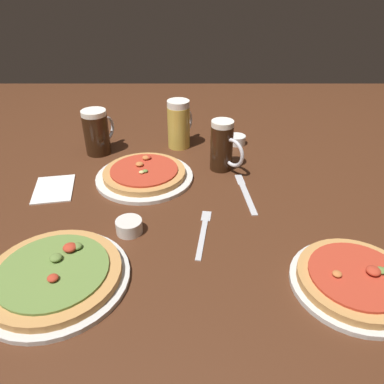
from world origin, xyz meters
TOP-DOWN VIEW (x-y plane):
  - ground_plane at (0.00, 0.00)m, footprint 2.40×2.40m
  - pizza_plate_near at (0.35, -0.35)m, footprint 0.28×0.28m
  - pizza_plate_far at (-0.15, 0.11)m, footprint 0.31×0.31m
  - pizza_plate_side at (-0.30, -0.34)m, footprint 0.33×0.33m
  - beer_mug_dark at (0.10, 0.18)m, footprint 0.11×0.11m
  - beer_mug_amber at (-0.05, 0.36)m, footprint 0.09×0.14m
  - beer_mug_pale at (-0.34, 0.31)m, footprint 0.09×0.14m
  - ramekin_sauce at (-0.16, -0.16)m, footprint 0.07×0.07m
  - ramekin_butter at (0.17, 0.38)m, footprint 0.07×0.07m
  - napkin_folded at (-0.43, 0.05)m, footprint 0.14×0.18m
  - fork_left at (0.03, -0.17)m, footprint 0.05×0.20m
  - knife_right at (0.16, 0.02)m, footprint 0.04×0.23m

SIDE VIEW (x-z plane):
  - ground_plane at x=0.00m, z-range -0.03..0.00m
  - fork_left at x=0.03m, z-range 0.00..0.01m
  - knife_right at x=0.16m, z-range 0.00..0.01m
  - napkin_folded at x=-0.43m, z-range 0.00..0.01m
  - pizza_plate_far at x=-0.15m, z-range -0.01..0.04m
  - pizza_plate_side at x=-0.30m, z-range -0.01..0.04m
  - ramekin_butter at x=0.17m, z-range 0.00..0.03m
  - pizza_plate_near at x=0.35m, z-range -0.01..0.04m
  - ramekin_sauce at x=-0.16m, z-range 0.00..0.04m
  - beer_mug_pale at x=-0.34m, z-range 0.00..0.16m
  - beer_mug_dark at x=0.10m, z-range 0.00..0.17m
  - beer_mug_amber at x=-0.05m, z-range 0.00..0.18m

